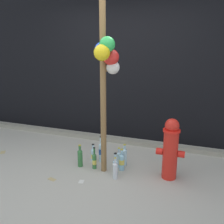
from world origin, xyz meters
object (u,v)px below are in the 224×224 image
at_px(bottle_6, 93,154).
at_px(bottle_5, 115,170).
at_px(bottle_7, 80,157).
at_px(bottle_3, 94,161).
at_px(bottle_2, 119,159).
at_px(bottle_8, 115,166).
at_px(bottle_4, 101,152).
at_px(fire_hydrant, 171,149).
at_px(memorial_post, 105,44).
at_px(bottle_1, 122,161).
at_px(bottle_0, 125,156).

bearing_deg(bottle_6, bottle_5, -38.71).
relative_size(bottle_5, bottle_7, 0.91).
height_order(bottle_3, bottle_5, bottle_3).
relative_size(bottle_2, bottle_8, 0.95).
height_order(bottle_4, bottle_7, bottle_4).
relative_size(bottle_3, bottle_6, 1.20).
xyz_separation_m(fire_hydrant, bottle_4, (-1.08, 0.14, -0.27)).
relative_size(bottle_3, bottle_8, 1.02).
distance_m(fire_hydrant, bottle_2, 0.82).
bearing_deg(fire_hydrant, bottle_6, 173.90).
height_order(fire_hydrant, bottle_2, fire_hydrant).
xyz_separation_m(bottle_6, bottle_7, (-0.11, -0.24, 0.04)).
bearing_deg(bottle_7, bottle_3, 1.62).
bearing_deg(bottle_5, memorial_post, 139.30).
distance_m(bottle_2, bottle_3, 0.37).
bearing_deg(bottle_3, bottle_7, -178.38).
xyz_separation_m(fire_hydrant, bottle_6, (-1.20, 0.13, -0.33)).
bearing_deg(bottle_1, bottle_3, -167.06).
height_order(bottle_2, bottle_6, bottle_2).
distance_m(bottle_5, bottle_6, 0.64).
relative_size(bottle_0, bottle_2, 1.09).
bearing_deg(bottle_3, bottle_4, 88.97).
xyz_separation_m(memorial_post, bottle_6, (-0.30, 0.23, -1.70)).
height_order(bottle_3, bottle_4, bottle_4).
bearing_deg(bottle_5, bottle_0, 89.14).
bearing_deg(bottle_7, bottle_8, -5.69).
distance_m(fire_hydrant, bottle_0, 0.76).
bearing_deg(bottle_1, bottle_0, 92.18).
height_order(fire_hydrant, bottle_8, fire_hydrant).
bearing_deg(bottle_2, fire_hydrant, -4.87).
distance_m(bottle_1, bottle_6, 0.53).
xyz_separation_m(bottle_0, bottle_7, (-0.62, -0.26, 0.00)).
xyz_separation_m(memorial_post, bottle_0, (0.21, 0.26, -1.66)).
distance_m(bottle_4, bottle_7, 0.35).
relative_size(bottle_4, bottle_6, 1.49).
bearing_deg(memorial_post, bottle_0, 51.28).
bearing_deg(bottle_0, fire_hydrant, -12.42).
xyz_separation_m(bottle_2, bottle_7, (-0.56, -0.17, 0.01)).
bearing_deg(bottle_7, bottle_2, 17.19).
relative_size(bottle_4, bottle_8, 1.27).
distance_m(bottle_3, bottle_6, 0.26).
bearing_deg(bottle_4, memorial_post, -53.91).
bearing_deg(bottle_8, bottle_6, 147.82).
bearing_deg(bottle_1, bottle_8, -106.68).
height_order(fire_hydrant, bottle_7, fire_hydrant).
height_order(bottle_4, bottle_5, bottle_4).
distance_m(memorial_post, bottle_1, 1.68).
bearing_deg(memorial_post, bottle_4, 126.09).
bearing_deg(bottle_3, bottle_0, 33.11).
relative_size(bottle_5, bottle_6, 1.13).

